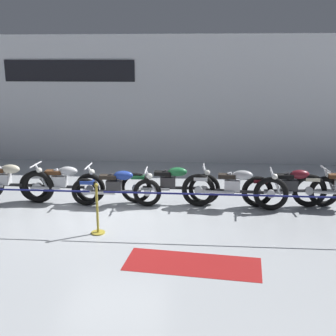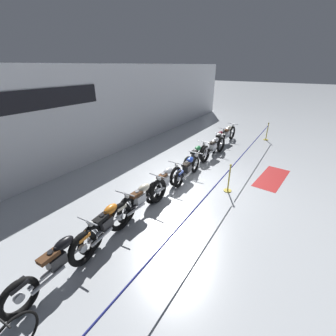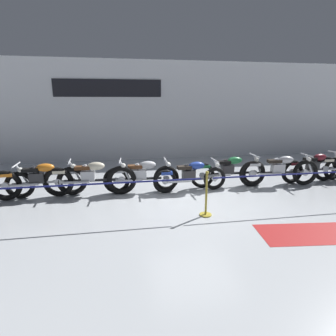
{
  "view_description": "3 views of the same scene",
  "coord_description": "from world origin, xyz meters",
  "views": [
    {
      "loc": [
        1.95,
        -8.97,
        3.41
      ],
      "look_at": [
        1.19,
        1.06,
        0.81
      ],
      "focal_mm": 45.0,
      "sensor_mm": 36.0,
      "label": 1
    },
    {
      "loc": [
        -7.15,
        -3.07,
        4.14
      ],
      "look_at": [
        -1.22,
        0.63,
        0.92
      ],
      "focal_mm": 24.0,
      "sensor_mm": 36.0,
      "label": 2
    },
    {
      "loc": [
        -1.83,
        -6.51,
        2.55
      ],
      "look_at": [
        -0.61,
        0.75,
        0.65
      ],
      "focal_mm": 28.0,
      "sensor_mm": 36.0,
      "label": 3
    }
  ],
  "objects": [
    {
      "name": "back_wall",
      "position": [
        -0.01,
        5.12,
        2.1
      ],
      "size": [
        28.0,
        0.29,
        4.2
      ],
      "color": "white",
      "rests_on": "ground"
    },
    {
      "name": "floor_banner",
      "position": [
        1.88,
        -2.37,
        0.0
      ],
      "size": [
        2.4,
        1.12,
        0.01
      ],
      "primitive_type": "cube",
      "rotation": [
        0.0,
        0.0,
        -0.11
      ],
      "color": "maroon",
      "rests_on": "ground"
    },
    {
      "name": "stanchion_far_left",
      "position": [
        -1.42,
        -1.18,
        0.77
      ],
      "size": [
        13.99,
        0.28,
        1.05
      ],
      "color": "gold",
      "rests_on": "ground"
    },
    {
      "name": "motorcycle_silver_3",
      "position": [
        -1.38,
        0.65,
        0.47
      ],
      "size": [
        2.16,
        0.62,
        0.95
      ],
      "color": "black",
      "rests_on": "ground"
    },
    {
      "name": "stanchion_mid_left",
      "position": [
        -0.06,
        -1.18,
        0.36
      ],
      "size": [
        0.28,
        0.28,
        1.05
      ],
      "color": "gold",
      "rests_on": "ground"
    },
    {
      "name": "motorcycle_silver_6",
      "position": [
        2.79,
        0.51,
        0.49
      ],
      "size": [
        2.48,
        0.62,
        0.98
      ],
      "color": "black",
      "rests_on": "ground"
    },
    {
      "name": "motorcycle_maroon_7",
      "position": [
        4.14,
        0.73,
        0.47
      ],
      "size": [
        2.34,
        0.62,
        0.95
      ],
      "color": "black",
      "rests_on": "ground"
    },
    {
      "name": "motorcycle_green_5",
      "position": [
        1.27,
        0.74,
        0.48
      ],
      "size": [
        2.42,
        0.62,
        0.96
      ],
      "color": "black",
      "rests_on": "ground"
    },
    {
      "name": "motorcycle_blue_4",
      "position": [
        0.0,
        0.48,
        0.46
      ],
      "size": [
        2.16,
        0.62,
        0.92
      ],
      "color": "black",
      "rests_on": "ground"
    },
    {
      "name": "ground_plane",
      "position": [
        0.0,
        0.0,
        0.0
      ],
      "size": [
        120.0,
        120.0,
        0.0
      ],
      "primitive_type": "plane",
      "color": "#B2B7BC"
    },
    {
      "name": "motorcycle_cream_2",
      "position": [
        -2.79,
        0.61,
        0.49
      ],
      "size": [
        2.52,
        0.62,
        0.99
      ],
      "color": "black",
      "rests_on": "ground"
    }
  ]
}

